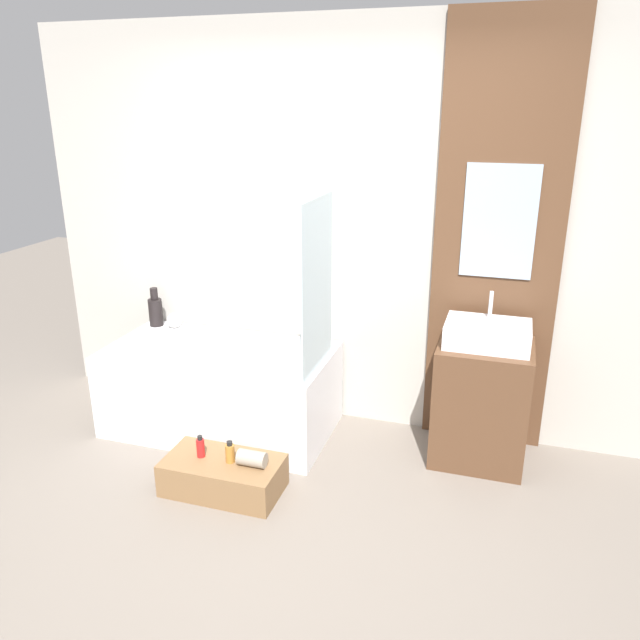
{
  "coord_description": "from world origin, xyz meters",
  "views": [
    {
      "loc": [
        1.09,
        -2.26,
        2.11
      ],
      "look_at": [
        0.16,
        0.68,
        1.02
      ],
      "focal_mm": 35.0,
      "sensor_mm": 36.0,
      "label": 1
    }
  ],
  "objects_px": {
    "bottle_soap_primary": "(201,447)",
    "vase_round_light": "(174,321)",
    "wooden_step_bench": "(223,475)",
    "bathtub": "(221,389)",
    "bottle_soap_secondary": "(230,453)",
    "sink": "(487,334)",
    "vase_tall_dark": "(155,310)"
  },
  "relations": [
    {
      "from": "vase_tall_dark",
      "to": "bottle_soap_primary",
      "type": "bearing_deg",
      "value": -48.93
    },
    {
      "from": "bottle_soap_primary",
      "to": "wooden_step_bench",
      "type": "bearing_deg",
      "value": 0.0
    },
    {
      "from": "wooden_step_bench",
      "to": "sink",
      "type": "distance_m",
      "value": 1.73
    },
    {
      "from": "bottle_soap_primary",
      "to": "bottle_soap_secondary",
      "type": "distance_m",
      "value": 0.18
    },
    {
      "from": "vase_tall_dark",
      "to": "vase_round_light",
      "type": "height_order",
      "value": "vase_tall_dark"
    },
    {
      "from": "sink",
      "to": "bottle_soap_primary",
      "type": "bearing_deg",
      "value": -151.76
    },
    {
      "from": "wooden_step_bench",
      "to": "bottle_soap_primary",
      "type": "xyz_separation_m",
      "value": [
        -0.13,
        0.0,
        0.16
      ]
    },
    {
      "from": "vase_round_light",
      "to": "bottle_soap_primary",
      "type": "bearing_deg",
      "value": -54.26
    },
    {
      "from": "bathtub",
      "to": "bottle_soap_primary",
      "type": "bearing_deg",
      "value": -73.57
    },
    {
      "from": "bathtub",
      "to": "bottle_soap_primary",
      "type": "height_order",
      "value": "bathtub"
    },
    {
      "from": "sink",
      "to": "bottle_soap_secondary",
      "type": "height_order",
      "value": "sink"
    },
    {
      "from": "bottle_soap_secondary",
      "to": "bottle_soap_primary",
      "type": "bearing_deg",
      "value": -180.0
    },
    {
      "from": "bathtub",
      "to": "bottle_soap_secondary",
      "type": "relative_size",
      "value": 11.51
    },
    {
      "from": "wooden_step_bench",
      "to": "sink",
      "type": "relative_size",
      "value": 1.37
    },
    {
      "from": "bathtub",
      "to": "wooden_step_bench",
      "type": "distance_m",
      "value": 0.77
    },
    {
      "from": "bathtub",
      "to": "vase_tall_dark",
      "type": "height_order",
      "value": "vase_tall_dark"
    },
    {
      "from": "wooden_step_bench",
      "to": "vase_round_light",
      "type": "distance_m",
      "value": 1.36
    },
    {
      "from": "bottle_soap_primary",
      "to": "bottle_soap_secondary",
      "type": "height_order",
      "value": "bottle_soap_primary"
    },
    {
      "from": "bathtub",
      "to": "sink",
      "type": "distance_m",
      "value": 1.77
    },
    {
      "from": "sink",
      "to": "bottle_soap_primary",
      "type": "relative_size",
      "value": 3.69
    },
    {
      "from": "sink",
      "to": "vase_tall_dark",
      "type": "xyz_separation_m",
      "value": [
        -2.32,
        0.16,
        -0.14
      ]
    },
    {
      "from": "vase_round_light",
      "to": "bottle_soap_secondary",
      "type": "height_order",
      "value": "vase_round_light"
    },
    {
      "from": "bottle_soap_primary",
      "to": "bottle_soap_secondary",
      "type": "bearing_deg",
      "value": 0.0
    },
    {
      "from": "sink",
      "to": "vase_tall_dark",
      "type": "relative_size",
      "value": 1.73
    },
    {
      "from": "bottle_soap_primary",
      "to": "vase_round_light",
      "type": "bearing_deg",
      "value": 125.74
    },
    {
      "from": "wooden_step_bench",
      "to": "bottle_soap_primary",
      "type": "height_order",
      "value": "bottle_soap_primary"
    },
    {
      "from": "wooden_step_bench",
      "to": "bathtub",
      "type": "bearing_deg",
      "value": 116.3
    },
    {
      "from": "bathtub",
      "to": "sink",
      "type": "relative_size",
      "value": 3.04
    },
    {
      "from": "sink",
      "to": "bottle_soap_secondary",
      "type": "bearing_deg",
      "value": -148.51
    },
    {
      "from": "bathtub",
      "to": "wooden_step_bench",
      "type": "bearing_deg",
      "value": -63.7
    },
    {
      "from": "vase_round_light",
      "to": "bottle_soap_secondary",
      "type": "xyz_separation_m",
      "value": [
        0.87,
        -0.95,
        -0.37
      ]
    },
    {
      "from": "wooden_step_bench",
      "to": "vase_round_light",
      "type": "bearing_deg",
      "value": 130.66
    }
  ]
}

